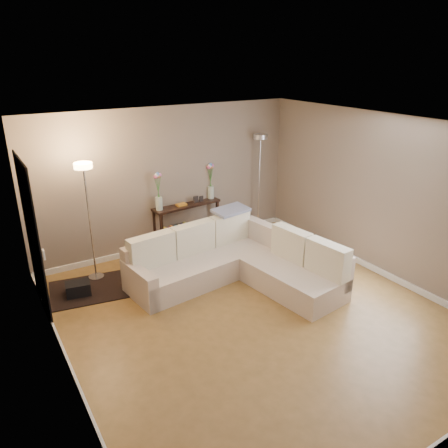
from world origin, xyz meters
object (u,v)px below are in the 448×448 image
console_table (183,222)px  floor_lamp_lit (87,199)px  sectional_sofa (234,262)px  floor_lamp_unlit (260,164)px

console_table → floor_lamp_lit: size_ratio=0.71×
floor_lamp_lit → console_table: bearing=13.7°
sectional_sofa → floor_lamp_unlit: 2.48m
sectional_sofa → floor_lamp_unlit: floor_lamp_unlit is taller
console_table → floor_lamp_unlit: floor_lamp_unlit is taller
console_table → floor_lamp_lit: floor_lamp_lit is taller
floor_lamp_unlit → sectional_sofa: bearing=-135.4°
console_table → sectional_sofa: bearing=-87.4°
sectional_sofa → console_table: 1.68m
floor_lamp_lit → sectional_sofa: bearing=-33.1°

